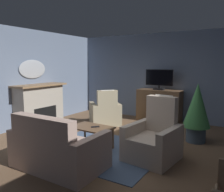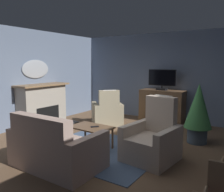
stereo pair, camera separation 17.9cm
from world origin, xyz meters
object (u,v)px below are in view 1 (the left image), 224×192
Objects in this scene: tv_cabinet at (159,106)px; armchair_beside_cabinet at (154,140)px; sofa_floral at (57,150)px; armchair_near_window at (105,113)px; television at (159,79)px; coffee_table at (92,130)px; potted_plant_leafy_by_curtain at (197,110)px; cat at (64,134)px; wall_mirror_oval at (33,69)px; tv_remote at (95,127)px; fireplace at (40,106)px.

armchair_beside_cabinet is at bearing -71.76° from tv_cabinet.
armchair_near_window reaches higher than sofa_floral.
television reaches higher than tv_cabinet.
coffee_table is 1.33m from armchair_beside_cabinet.
tv_cabinet is 0.99× the size of potted_plant_leafy_by_curtain.
cat is (-1.41, -2.80, -0.38)m from tv_cabinet.
coffee_table is 2.02m from armchair_near_window.
potted_plant_leafy_by_curtain reaches higher than cat.
wall_mirror_oval reaches higher than coffee_table.
armchair_beside_cabinet is at bearing -108.37° from potted_plant_leafy_by_curtain.
television is 3.11m from tv_remote.
wall_mirror_oval reaches higher than armchair_beside_cabinet.
fireplace is 9.61× the size of tv_remote.
sofa_floral is at bearing -94.41° from tv_cabinet.
fireplace is 2.54m from tv_remote.
potted_plant_leafy_by_curtain is at bearing -4.52° from armchair_near_window.
wall_mirror_oval is 3.01m from tv_remote.
fireplace is 3.63m from television.
fireplace is 2.46m from coffee_table.
armchair_beside_cabinet is 2.36m from cat.
television reaches higher than sofa_floral.
television is 4.19m from sofa_floral.
armchair_near_window is at bearing 175.48° from potted_plant_leafy_by_curtain.
television reaches higher than coffee_table.
armchair_beside_cabinet is at bearing -37.20° from armchair_near_window.
wall_mirror_oval is at bearing 118.58° from tv_remote.
sofa_floral is (-0.32, -4.06, -1.01)m from television.
wall_mirror_oval reaches higher than tv_cabinet.
armchair_beside_cabinet is at bearing 44.98° from sofa_floral.
tv_remote is at bearing -95.28° from tv_cabinet.
armchair_near_window is at bearing -136.39° from television.
coffee_table is 1.07m from sofa_floral.
armchair_near_window is at bearing -135.11° from tv_cabinet.
armchair_near_window reaches higher than cat.
cat is at bearing -16.39° from wall_mirror_oval.
sofa_floral is (2.41, -1.77, -0.26)m from fireplace.
armchair_beside_cabinet is 2.07× the size of cat.
coffee_table is at bearing -13.31° from cat.
armchair_near_window reaches higher than tv_remote.
armchair_beside_cabinet reaches higher than coffee_table.
potted_plant_leafy_by_curtain is 2.38× the size of cat.
cat is (-1.41, -2.75, -1.24)m from television.
wall_mirror_oval is at bearing -168.21° from potted_plant_leafy_by_curtain.
cat is at bearing -117.12° from television.
armchair_near_window is (-0.94, 1.82, -0.15)m from tv_remote.
armchair_near_window is at bearing 83.27° from cat.
wall_mirror_oval is 0.68× the size of potted_plant_leafy_by_curtain.
tv_cabinet is 1.56× the size of television.
tv_remote is 1.24m from armchair_beside_cabinet.
wall_mirror_oval reaches higher than tv_remote.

